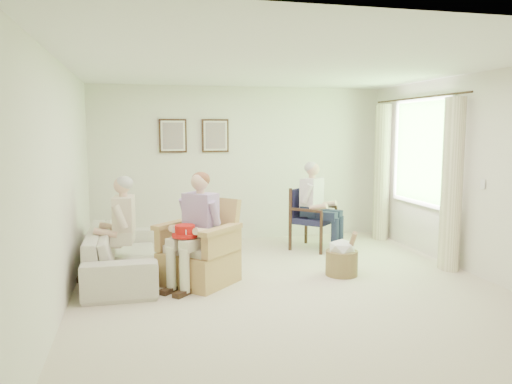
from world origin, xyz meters
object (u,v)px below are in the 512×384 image
(person_wicker, at_px, (199,222))
(person_dark, at_px, (315,200))
(wicker_armchair, at_px, (198,256))
(hatbox, at_px, (342,257))
(wood_armchair, at_px, (312,215))
(sofa, at_px, (122,253))
(person_sofa, at_px, (121,222))
(red_hat, at_px, (185,232))

(person_wicker, relative_size, person_dark, 0.99)
(wicker_armchair, bearing_deg, hatbox, 40.83)
(wood_armchair, relative_size, person_wicker, 0.71)
(wood_armchair, height_order, hatbox, wood_armchair)
(wicker_armchair, height_order, person_dark, person_dark)
(wicker_armchair, xyz_separation_m, sofa, (-0.92, 0.46, -0.02))
(sofa, relative_size, person_sofa, 1.67)
(wicker_armchair, xyz_separation_m, hatbox, (1.85, -0.12, -0.09))
(person_sofa, bearing_deg, wicker_armchair, 74.52)
(red_hat, bearing_deg, person_sofa, 139.90)
(red_hat, bearing_deg, sofa, 135.58)
(wood_armchair, distance_m, hatbox, 1.58)
(person_sofa, bearing_deg, hatbox, 85.78)
(hatbox, bearing_deg, person_dark, 84.49)
(sofa, xyz_separation_m, person_dark, (2.91, 0.81, 0.48))
(person_wicker, bearing_deg, wicker_armchair, 134.67)
(sofa, relative_size, person_wicker, 1.58)
(sofa, bearing_deg, wood_armchair, -71.52)
(wicker_armchair, height_order, sofa, wicker_armchair)
(wood_armchair, relative_size, person_dark, 0.70)
(wicker_armchair, xyz_separation_m, person_dark, (1.98, 1.27, 0.47))
(person_wicker, relative_size, person_sofa, 1.05)
(wood_armchair, bearing_deg, sofa, 153.46)
(wood_armchair, relative_size, person_sofa, 0.74)
(red_hat, bearing_deg, person_dark, 35.41)
(person_sofa, height_order, red_hat, person_sofa)
(wood_armchair, relative_size, sofa, 0.45)
(wood_armchair, height_order, sofa, wood_armchair)
(person_wicker, bearing_deg, hatbox, 45.07)
(person_sofa, distance_m, red_hat, 0.97)
(person_dark, bearing_deg, person_wicker, 170.37)
(red_hat, bearing_deg, wood_armchair, 38.09)
(sofa, bearing_deg, red_hat, -134.42)
(person_dark, distance_m, red_hat, 2.66)
(sofa, height_order, person_sofa, person_sofa)
(person_dark, distance_m, hatbox, 1.51)
(wood_armchair, bearing_deg, person_dark, -135.02)
(person_sofa, relative_size, hatbox, 2.09)
(person_sofa, xyz_separation_m, red_hat, (0.74, -0.62, -0.03))
(person_sofa, bearing_deg, red_hat, 55.50)
(wood_armchair, xyz_separation_m, person_sofa, (-2.91, -1.07, 0.21))
(person_dark, distance_m, person_sofa, 3.05)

